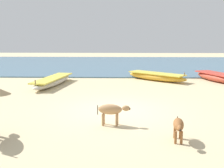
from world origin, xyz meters
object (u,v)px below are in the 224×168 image
at_px(fishing_boat_0, 156,76).
at_px(fishing_boat_5, 218,77).
at_px(fishing_boat_1, 53,81).
at_px(calf_far_brown, 179,126).
at_px(calf_near_tan, 111,110).

height_order(fishing_boat_0, fishing_boat_5, fishing_boat_5).
bearing_deg(fishing_boat_1, fishing_boat_5, 107.33).
bearing_deg(calf_far_brown, fishing_boat_0, -176.27).
xyz_separation_m(fishing_boat_0, fishing_boat_5, (3.95, -0.35, 0.02)).
xyz_separation_m(fishing_boat_0, calf_far_brown, (-0.81, -10.52, 0.18)).
relative_size(fishing_boat_1, fishing_boat_5, 1.23).
distance_m(fishing_boat_0, calf_far_brown, 10.55).
height_order(fishing_boat_0, fishing_boat_1, fishing_boat_0).
bearing_deg(calf_near_tan, fishing_boat_5, 59.02).
xyz_separation_m(fishing_boat_5, calf_near_tan, (-6.64, -8.85, 0.20)).
distance_m(fishing_boat_1, calf_near_tan, 8.11).
height_order(fishing_boat_1, fishing_boat_5, fishing_boat_5).
distance_m(fishing_boat_5, calf_near_tan, 11.07).
bearing_deg(fishing_boat_5, calf_near_tan, -57.24).
distance_m(fishing_boat_1, fishing_boat_5, 10.51).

